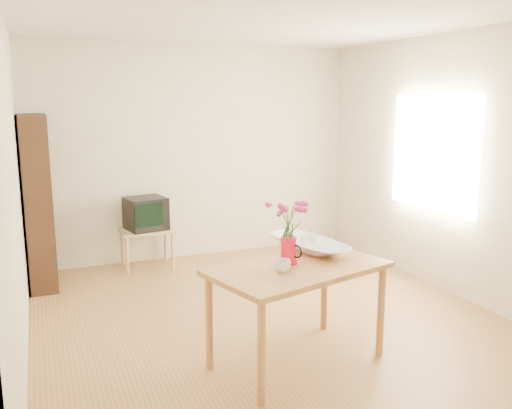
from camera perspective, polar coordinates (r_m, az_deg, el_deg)
name	(u,v)px	position (r m, az deg, el deg)	size (l,w,h in m)	color
room	(272,176)	(4.64, 1.72, 3.04)	(4.50, 4.50, 4.50)	olive
table	(298,278)	(4.01, 4.45, -7.71)	(1.43, 1.05, 0.75)	#A16837
tv_stand	(147,235)	(6.46, -11.44, -3.18)	(0.60, 0.45, 0.46)	tan
bookshelf	(38,208)	(6.05, -21.93, -0.32)	(0.28, 0.70, 1.80)	black
pitcher	(288,251)	(4.01, 3.44, -4.95)	(0.13, 0.20, 0.20)	red
flowers	(289,217)	(3.95, 3.48, -1.29)	(0.23, 0.23, 0.33)	#F73A9F
mug	(283,266)	(3.83, 2.83, -6.44)	(0.11, 0.11, 0.09)	white
bowl	(309,220)	(4.34, 5.62, -1.64)	(0.52, 0.52, 0.49)	white
teacup_a	(305,227)	(4.34, 5.14, -2.33)	(0.07, 0.07, 0.06)	white
teacup_b	(313,225)	(4.39, 6.01, -2.19)	(0.06, 0.06, 0.06)	white
television	(146,213)	(6.41, -11.55, -0.86)	(0.50, 0.47, 0.37)	black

